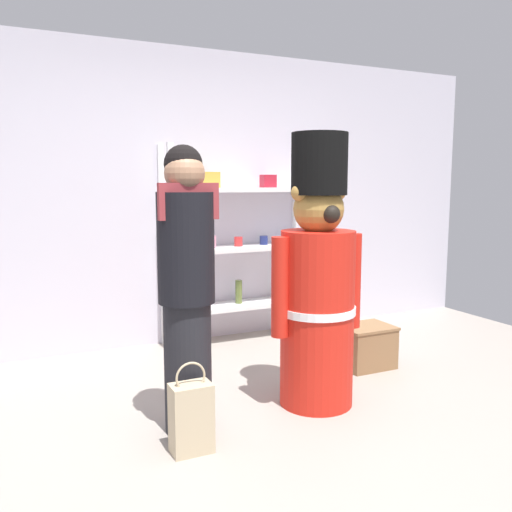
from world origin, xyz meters
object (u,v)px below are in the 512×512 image
person_shopper (186,283)px  display_crate (366,346)px  teddy_bear_guard (317,287)px  shopping_bag (191,417)px  merchandise_shelf (237,243)px

person_shopper → display_crate: bearing=15.9°
teddy_bear_guard → person_shopper: 0.88m
person_shopper → shopping_bag: person_shopper is taller
teddy_bear_guard → shopping_bag: 1.14m
merchandise_shelf → display_crate: 1.47m
display_crate → person_shopper: bearing=-164.1°
merchandise_shelf → display_crate: bearing=-61.5°
teddy_bear_guard → person_shopper: bearing=-178.7°
person_shopper → shopping_bag: bearing=-104.8°
merchandise_shelf → teddy_bear_guard: bearing=-94.0°
person_shopper → merchandise_shelf: bearing=58.1°
shopping_bag → display_crate: bearing=23.2°
person_shopper → teddy_bear_guard: bearing=1.3°
merchandise_shelf → person_shopper: size_ratio=1.07×
teddy_bear_guard → shopping_bag: (-0.95, -0.28, -0.58)m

